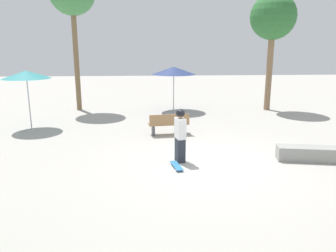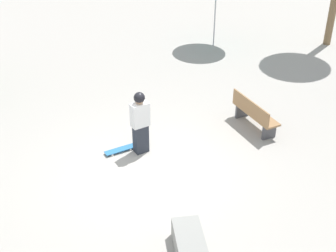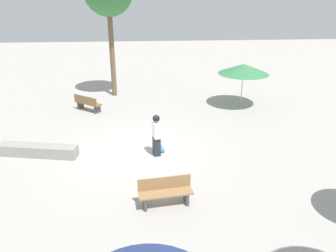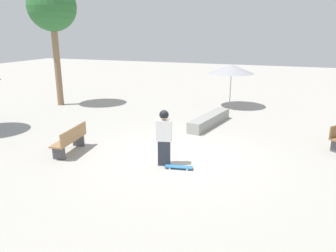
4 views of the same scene
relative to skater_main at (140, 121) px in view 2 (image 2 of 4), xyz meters
The scene contains 4 objects.
ground_plane 1.21m from the skater_main, behind, with size 60.00×60.00×0.00m, color #ADA8A0.
skater_main is the anchor object (origin of this frame).
skateboard 0.98m from the skater_main, 73.29° to the left, with size 0.34×0.82×0.07m.
bench_far 3.21m from the skater_main, 87.78° to the right, with size 1.64×0.64×0.85m.
Camera 2 is at (-8.58, 2.35, 6.62)m, focal length 50.00 mm.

